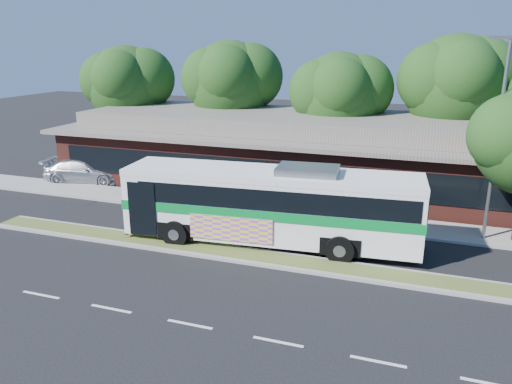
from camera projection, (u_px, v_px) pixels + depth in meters
ground at (244, 263)px, 20.74m from camera, size 120.00×120.00×0.00m
median_strip at (249, 256)px, 21.26m from camera, size 26.00×1.10×0.15m
sidewalk at (286, 214)px, 26.51m from camera, size 44.00×2.60×0.12m
parking_lot at (57, 171)px, 35.46m from camera, size 14.00×12.00×0.01m
plaza_building at (315, 151)px, 31.87m from camera, size 33.20×11.20×4.45m
lamp_post at (497, 136)px, 21.73m from camera, size 0.93×0.18×9.07m
tree_bg_a at (132, 83)px, 37.34m from camera, size 6.47×5.80×8.63m
tree_bg_b at (237, 81)px, 35.64m from camera, size 6.69×6.00×9.00m
tree_bg_c at (345, 94)px, 32.37m from camera, size 6.24×5.60×8.26m
tree_bg_d at (463, 82)px, 30.83m from camera, size 6.91×6.20×9.37m
transit_bus at (272, 200)px, 22.18m from camera, size 13.36×3.95×3.70m
sedan at (85, 170)px, 32.59m from camera, size 5.62×3.17×1.54m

